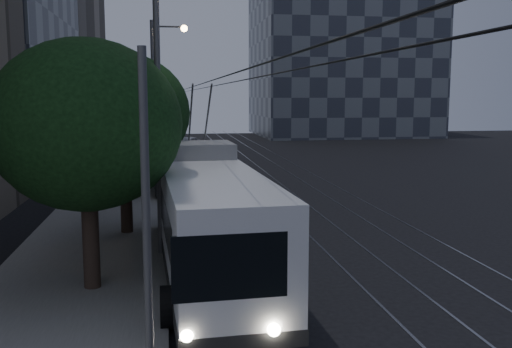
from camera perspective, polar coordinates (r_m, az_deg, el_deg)
The scene contains 19 objects.
ground at distance 20.40m, azimuth 5.48°, elevation -7.07°, with size 120.00×120.00×0.00m, color black.
sidewalk at distance 39.50m, azimuth -12.53°, elevation 0.16°, with size 5.00×90.00×0.15m, color gray.
tram_rails at distance 40.13m, azimuth 1.87°, elevation 0.37°, with size 4.52×90.00×0.02m.
overhead_wires at distance 39.12m, azimuth -8.97°, elevation 5.17°, with size 2.23×90.00×6.00m.
building_distant_right at distance 77.85m, azimuth 8.49°, elevation 12.76°, with size 22.00×18.00×24.00m, color #383D48.
trolleybus at distance 16.87m, azimuth -4.88°, elevation -4.33°, with size 3.11×12.33×5.63m.
pickup_silver at distance 30.92m, azimuth -7.61°, elevation -0.33°, with size 2.89×6.28×1.74m, color #A7AAAF.
car_white_a at distance 35.61m, azimuth -7.79°, elevation 0.32°, with size 1.45×3.60×1.23m, color white.
car_white_b at distance 38.92m, azimuth -5.53°, elevation 1.05°, with size 1.82×4.47×1.30m, color silver.
car_white_c at distance 45.13m, azimuth -6.69°, elevation 2.14°, with size 1.66×4.75×1.57m, color silver.
car_white_d at distance 52.42m, azimuth -7.00°, elevation 2.92°, with size 1.85×4.59×1.56m, color silver.
tree_0 at distance 15.38m, azimuth -16.62°, elevation 4.66°, with size 4.96×4.96×6.72m.
tree_1 at distance 21.51m, azimuth -13.11°, elevation 5.93°, with size 4.84×4.84×6.79m.
tree_2 at distance 30.32m, azimuth -11.96°, elevation 5.33°, with size 4.49×4.49×6.03m.
tree_3 at distance 39.55m, azimuth -11.95°, elevation 6.42°, with size 4.48×4.48×6.40m.
tree_4 at distance 43.12m, azimuth -11.04°, elevation 6.70°, with size 4.64×4.64×6.58m.
tree_5 at distance 52.53m, azimuth -10.66°, elevation 6.28°, with size 3.89×3.89×5.69m.
streetlamp_near at distance 18.34m, azimuth -8.53°, elevation 9.66°, with size 2.35×0.44×9.67m.
streetlamp_far at distance 38.97m, azimuth -9.67°, elevation 9.02°, with size 2.45×0.44×10.15m.
Camera 1 is at (-4.95, -19.08, 5.24)m, focal length 40.00 mm.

